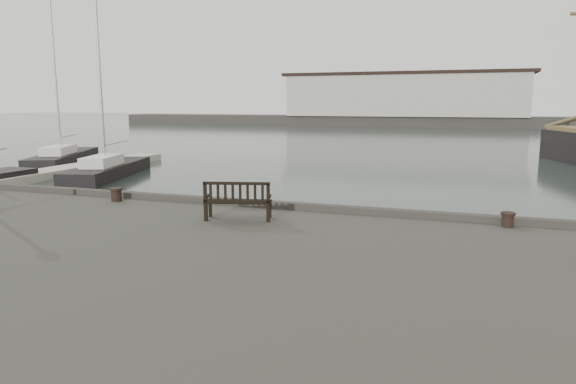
# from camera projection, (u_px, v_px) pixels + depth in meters

# --- Properties ---
(ground) EXTENTS (400.00, 400.00, 0.00)m
(ground) POSITION_uv_depth(u_px,v_px,m) (309.00, 262.00, 14.67)
(ground) COLOR black
(ground) RESTS_ON ground
(pontoon) EXTENTS (2.00, 24.00, 0.50)m
(pontoon) POSITION_uv_depth(u_px,v_px,m) (34.00, 176.00, 30.34)
(pontoon) COLOR #AEADA1
(pontoon) RESTS_ON ground
(breakwater) EXTENTS (140.00, 9.50, 12.20)m
(breakwater) POSITION_uv_depth(u_px,v_px,m) (420.00, 105.00, 101.14)
(breakwater) COLOR #383530
(breakwater) RESTS_ON ground
(bench) EXTENTS (1.78, 1.00, 0.97)m
(bench) POSITION_uv_depth(u_px,v_px,m) (238.00, 208.00, 13.04)
(bench) COLOR black
(bench) RESTS_ON quay
(bollard_left) EXTENTS (0.48, 0.48, 0.40)m
(bollard_left) POSITION_uv_depth(u_px,v_px,m) (116.00, 195.00, 15.53)
(bollard_left) COLOR black
(bollard_left) RESTS_ON quay
(bollard_right) EXTENTS (0.43, 0.43, 0.36)m
(bollard_right) POSITION_uv_depth(u_px,v_px,m) (508.00, 220.00, 12.28)
(bollard_right) COLOR black
(bollard_right) RESTS_ON quay
(yacht_b) EXTENTS (6.54, 10.68, 14.02)m
(yacht_b) POSITION_uv_depth(u_px,v_px,m) (64.00, 160.00, 39.02)
(yacht_b) COLOR black
(yacht_b) RESTS_ON ground
(yacht_c) EXTENTS (4.79, 9.59, 12.61)m
(yacht_c) POSITION_uv_depth(u_px,v_px,m) (109.00, 173.00, 31.68)
(yacht_c) COLOR black
(yacht_c) RESTS_ON ground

